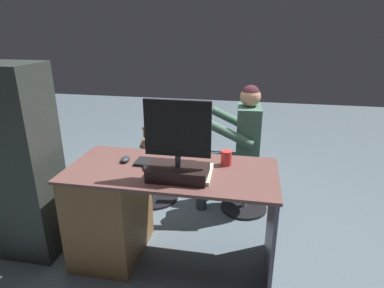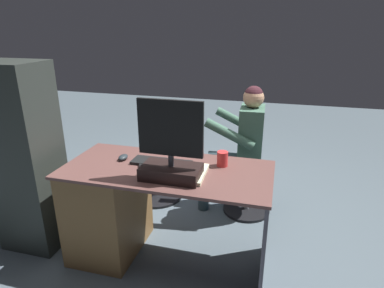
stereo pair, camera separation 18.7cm
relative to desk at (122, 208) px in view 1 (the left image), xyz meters
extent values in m
plane|color=#515F67|center=(-0.38, -0.41, -0.39)|extent=(10.00, 10.00, 0.00)
cube|color=brown|center=(-0.38, 0.00, 0.34)|extent=(1.42, 0.65, 0.02)
cube|color=brown|center=(0.09, 0.00, -0.03)|extent=(0.45, 0.60, 0.71)
cube|color=#524E5A|center=(-1.07, 0.00, -0.03)|extent=(0.02, 0.59, 0.71)
cube|color=black|center=(-0.46, 0.13, 0.39)|extent=(0.38, 0.21, 0.08)
cylinder|color=#333338|center=(-0.46, 0.13, 0.47)|extent=(0.04, 0.04, 0.07)
cube|color=black|center=(-0.46, 0.13, 0.68)|extent=(0.41, 0.02, 0.35)
cube|color=black|center=(-0.46, 0.11, 0.68)|extent=(0.38, 0.00, 0.31)
cube|color=black|center=(-0.32, -0.06, 0.36)|extent=(0.42, 0.14, 0.02)
ellipsoid|color=#242B30|center=(-0.03, -0.06, 0.36)|extent=(0.06, 0.10, 0.04)
cylinder|color=red|center=(-0.74, -0.14, 0.40)|extent=(0.08, 0.08, 0.10)
cube|color=black|center=(-0.20, -0.01, 0.36)|extent=(0.10, 0.15, 0.02)
cube|color=beige|center=(-0.55, 0.06, 0.36)|extent=(0.23, 0.31, 0.02)
cylinder|color=black|center=(0.04, -0.85, -0.38)|extent=(0.51, 0.51, 0.03)
cylinder|color=gray|center=(0.04, -0.85, -0.18)|extent=(0.04, 0.04, 0.37)
cylinder|color=#343298|center=(0.04, -0.85, 0.03)|extent=(0.38, 0.38, 0.06)
ellipsoid|color=#976B53|center=(0.04, -0.85, 0.15)|extent=(0.16, 0.14, 0.17)
sphere|color=#976B53|center=(0.04, -0.85, 0.29)|extent=(0.14, 0.14, 0.14)
sphere|color=beige|center=(0.04, -0.91, 0.28)|extent=(0.05, 0.05, 0.05)
sphere|color=#976B53|center=(-0.01, -0.85, 0.34)|extent=(0.06, 0.06, 0.06)
sphere|color=#976B53|center=(0.09, -0.85, 0.34)|extent=(0.06, 0.06, 0.06)
cylinder|color=#976B53|center=(-0.04, -0.88, 0.18)|extent=(0.05, 0.13, 0.09)
cylinder|color=#976B53|center=(0.12, -0.88, 0.18)|extent=(0.05, 0.13, 0.09)
cylinder|color=#976B53|center=(0.00, -0.95, 0.09)|extent=(0.06, 0.10, 0.06)
cylinder|color=#976B53|center=(0.08, -0.95, 0.09)|extent=(0.06, 0.10, 0.06)
cylinder|color=black|center=(-0.87, -0.82, -0.38)|extent=(0.43, 0.43, 0.03)
cylinder|color=gray|center=(-0.87, -0.82, -0.18)|extent=(0.04, 0.04, 0.37)
cylinder|color=#27586E|center=(-0.87, -0.82, 0.03)|extent=(0.37, 0.37, 0.06)
cube|color=#426955|center=(-0.87, -0.82, 0.34)|extent=(0.21, 0.33, 0.54)
sphere|color=tan|center=(-0.87, -0.82, 0.69)|extent=(0.17, 0.17, 0.17)
sphere|color=#401E25|center=(-0.87, -0.82, 0.71)|extent=(0.16, 0.16, 0.16)
cylinder|color=#426955|center=(-0.71, -0.62, 0.42)|extent=(0.43, 0.09, 0.25)
cylinder|color=#426955|center=(-0.72, -1.02, 0.42)|extent=(0.43, 0.09, 0.25)
cylinder|color=#2D4048|center=(-0.67, -0.74, 0.08)|extent=(0.40, 0.13, 0.11)
cylinder|color=#2D4048|center=(-0.47, -0.74, -0.16)|extent=(0.10, 0.10, 0.45)
cylinder|color=#2D4048|center=(-0.67, -0.91, 0.08)|extent=(0.40, 0.13, 0.11)
cylinder|color=#2D4048|center=(-0.48, -0.92, -0.16)|extent=(0.10, 0.10, 0.45)
cube|color=#2B302C|center=(0.70, 0.07, 0.32)|extent=(0.44, 0.36, 1.42)
camera|label=1|loc=(-0.89, 1.96, 1.27)|focal=30.76mm
camera|label=2|loc=(-1.08, 1.92, 1.27)|focal=30.76mm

